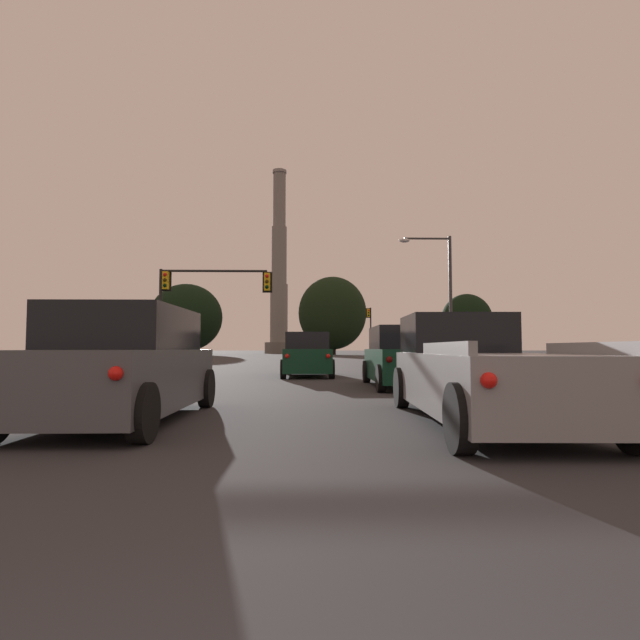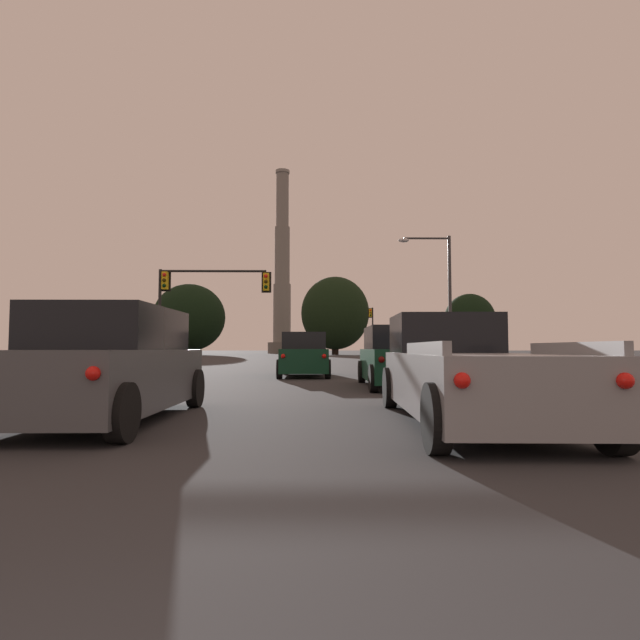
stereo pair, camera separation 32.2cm
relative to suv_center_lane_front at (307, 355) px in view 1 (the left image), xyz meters
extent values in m
cube|color=#0F3823|center=(0.00, -0.03, -0.21)|extent=(1.99, 4.83, 0.95)
cube|color=black|center=(0.00, 0.09, 0.61)|extent=(1.82, 2.83, 0.70)
cylinder|color=black|center=(-0.97, 1.88, -0.52)|extent=(0.23, 0.76, 0.76)
cylinder|color=black|center=(0.91, 1.91, -0.52)|extent=(0.23, 0.76, 0.76)
cylinder|color=black|center=(-0.91, -1.97, -0.52)|extent=(0.23, 0.76, 0.76)
cylinder|color=black|center=(0.97, -1.94, -0.52)|extent=(0.23, 0.76, 0.76)
sphere|color=red|center=(-0.74, -2.46, 0.00)|extent=(0.17, 0.17, 0.17)
sphere|color=red|center=(0.82, -2.44, 0.00)|extent=(0.17, 0.17, 0.17)
cube|color=#4C4F54|center=(-2.91, -13.21, -0.21)|extent=(1.93, 4.80, 0.95)
cube|color=black|center=(-2.91, -13.09, 0.61)|extent=(1.78, 2.80, 0.70)
cylinder|color=black|center=(-3.86, -11.28, -0.52)|extent=(0.22, 0.76, 0.76)
cylinder|color=black|center=(-1.98, -11.28, -0.52)|extent=(0.22, 0.76, 0.76)
cylinder|color=black|center=(-1.97, -15.13, -0.52)|extent=(0.22, 0.76, 0.76)
sphere|color=red|center=(-2.13, -15.62, 0.00)|extent=(0.17, 0.17, 0.17)
cube|color=gray|center=(2.84, -13.66, -0.24)|extent=(2.19, 5.47, 0.88)
cube|color=black|center=(2.90, -11.90, 0.56)|extent=(1.90, 1.86, 0.72)
cube|color=gray|center=(1.86, -15.01, 0.28)|extent=(0.18, 2.43, 0.16)
cube|color=gray|center=(3.73, -15.07, 0.28)|extent=(0.18, 2.43, 0.16)
cylinder|color=black|center=(1.94, -11.43, -0.50)|extent=(0.25, 0.81, 0.80)
cylinder|color=black|center=(3.90, -11.49, -0.50)|extent=(0.25, 0.81, 0.80)
cylinder|color=black|center=(1.79, -15.82, -0.50)|extent=(0.25, 0.81, 0.80)
cylinder|color=black|center=(3.75, -15.89, -0.50)|extent=(0.25, 0.81, 0.80)
sphere|color=red|center=(1.93, -16.35, -0.04)|extent=(0.17, 0.17, 0.17)
cube|color=#0F3823|center=(2.99, -6.07, -0.21)|extent=(1.99, 4.83, 0.95)
cube|color=black|center=(3.00, -5.95, 0.61)|extent=(1.82, 2.82, 0.70)
cylinder|color=black|center=(2.08, -4.13, -0.52)|extent=(0.23, 0.76, 0.76)
cylinder|color=black|center=(3.96, -4.16, -0.52)|extent=(0.23, 0.76, 0.76)
cylinder|color=black|center=(2.03, -7.98, -0.52)|extent=(0.23, 0.76, 0.76)
cylinder|color=black|center=(3.91, -8.01, -0.52)|extent=(0.23, 0.76, 0.76)
sphere|color=#500705|center=(2.18, -8.48, 0.00)|extent=(0.17, 0.17, 0.17)
sphere|color=#500705|center=(3.74, -8.50, 0.00)|extent=(0.17, 0.17, 0.17)
cylinder|color=black|center=(7.99, 42.27, 2.32)|extent=(0.18, 0.18, 6.43)
cylinder|color=black|center=(7.99, 42.27, -0.85)|extent=(0.40, 0.40, 0.10)
cube|color=yellow|center=(7.70, 42.27, 4.87)|extent=(0.34, 0.34, 1.04)
cube|color=black|center=(7.70, 42.45, 4.87)|extent=(0.58, 0.03, 1.25)
sphere|color=red|center=(7.70, 42.08, 5.19)|extent=(0.22, 0.22, 0.22)
sphere|color=#352604|center=(7.70, 42.08, 4.87)|extent=(0.22, 0.22, 0.22)
sphere|color=black|center=(7.70, 42.08, 4.54)|extent=(0.22, 0.22, 0.22)
cylinder|color=black|center=(-8.67, 7.98, 2.04)|extent=(0.18, 0.18, 5.87)
cylinder|color=black|center=(-8.67, 7.98, -0.85)|extent=(0.40, 0.40, 0.10)
cube|color=yellow|center=(-8.38, 7.98, 4.30)|extent=(0.34, 0.34, 1.04)
cube|color=black|center=(-8.38, 8.16, 4.30)|extent=(0.58, 0.03, 1.25)
sphere|color=red|center=(-8.38, 7.79, 4.62)|extent=(0.22, 0.22, 0.22)
sphere|color=#352604|center=(-8.38, 7.79, 4.30)|extent=(0.22, 0.22, 0.22)
sphere|color=black|center=(-8.38, 7.79, 3.98)|extent=(0.22, 0.22, 0.22)
cylinder|color=black|center=(-5.54, 7.98, 4.87)|extent=(6.27, 0.14, 0.14)
sphere|color=black|center=(-8.67, 7.98, 4.87)|extent=(0.18, 0.18, 0.18)
cube|color=yellow|center=(-2.40, 7.98, 4.23)|extent=(0.34, 0.34, 1.04)
cube|color=black|center=(-2.40, 8.16, 4.23)|extent=(0.58, 0.03, 1.25)
sphere|color=red|center=(-2.40, 7.79, 4.55)|extent=(0.22, 0.22, 0.22)
sphere|color=#352604|center=(-2.40, 7.79, 4.23)|extent=(0.22, 0.22, 0.22)
sphere|color=black|center=(-2.40, 7.79, 3.91)|extent=(0.22, 0.22, 0.22)
cylinder|color=#38383A|center=(8.65, 8.39, 3.11)|extent=(0.20, 0.20, 8.01)
cylinder|color=#38383A|center=(7.26, 8.39, 6.97)|extent=(2.77, 0.12, 0.12)
sphere|color=#38383A|center=(8.65, 8.39, 6.97)|extent=(0.20, 0.20, 0.20)
ellipsoid|color=silver|center=(5.88, 8.39, 6.85)|extent=(0.64, 0.36, 0.26)
cylinder|color=slate|center=(-7.08, 96.33, 0.42)|extent=(6.62, 6.62, 2.64)
cylinder|color=gray|center=(-7.08, 96.33, 8.63)|extent=(4.14, 4.14, 13.78)
cylinder|color=gray|center=(-7.08, 96.33, 22.41)|extent=(3.56, 3.56, 13.78)
cylinder|color=gray|center=(-7.08, 96.33, 36.19)|extent=(2.98, 2.98, 13.78)
cylinder|color=gray|center=(-7.08, 96.33, 42.73)|extent=(3.34, 3.34, 0.70)
cylinder|color=black|center=(4.47, 72.20, 0.45)|extent=(1.28, 1.28, 2.70)
ellipsoid|color=black|center=(4.47, 72.20, 6.96)|extent=(12.79, 11.52, 13.75)
cylinder|color=black|center=(-22.58, 70.80, 0.23)|extent=(1.32, 1.32, 2.25)
ellipsoid|color=black|center=(-22.58, 70.80, 6.01)|extent=(13.16, 11.85, 12.42)
cylinder|color=black|center=(28.24, 66.83, 0.32)|extent=(0.91, 0.91, 2.43)
ellipsoid|color=black|center=(28.24, 66.83, 5.18)|extent=(9.10, 8.19, 9.73)
camera|label=1|loc=(0.09, -21.42, 0.28)|focal=28.00mm
camera|label=2|loc=(0.42, -21.43, 0.28)|focal=28.00mm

